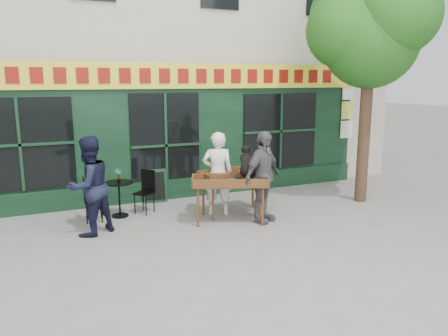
# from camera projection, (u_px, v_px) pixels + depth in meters

# --- Properties ---
(ground) EXTENTS (80.00, 80.00, 0.00)m
(ground) POSITION_uv_depth(u_px,v_px,m) (200.00, 227.00, 8.75)
(ground) COLOR slate
(ground) RESTS_ON ground
(building) EXTENTS (14.00, 7.26, 10.00)m
(building) POSITION_uv_depth(u_px,v_px,m) (129.00, 10.00, 13.13)
(building) COLOR beige
(building) RESTS_ON ground
(street_tree) EXTENTS (3.05, 2.90, 5.60)m
(street_tree) POSITION_uv_depth(u_px,v_px,m) (371.00, 26.00, 9.94)
(street_tree) COLOR #382619
(street_tree) RESTS_ON ground
(book_cart_center) EXTENTS (1.62, 1.11, 0.99)m
(book_cart_center) POSITION_uv_depth(u_px,v_px,m) (230.00, 184.00, 8.87)
(book_cart_center) COLOR brown
(book_cart_center) RESTS_ON ground
(dog) EXTENTS (0.53, 0.68, 0.60)m
(dog) POSITION_uv_depth(u_px,v_px,m) (247.00, 161.00, 8.87)
(dog) COLOR black
(dog) RESTS_ON book_cart_center
(woman) EXTENTS (0.78, 0.64, 1.83)m
(woman) POSITION_uv_depth(u_px,v_px,m) (218.00, 174.00, 9.44)
(woman) COLOR white
(woman) RESTS_ON ground
(book_cart_right) EXTENTS (1.56, 0.80, 0.99)m
(book_cart_right) POSITION_uv_depth(u_px,v_px,m) (234.00, 177.00, 9.53)
(book_cart_right) COLOR brown
(book_cart_right) RESTS_ON ground
(man_right) EXTENTS (1.20, 0.92, 1.90)m
(man_right) POSITION_uv_depth(u_px,v_px,m) (263.00, 177.00, 8.95)
(man_right) COLOR #515155
(man_right) RESTS_ON ground
(bistro_table) EXTENTS (0.60, 0.60, 0.76)m
(bistro_table) POSITION_uv_depth(u_px,v_px,m) (119.00, 192.00, 9.35)
(bistro_table) COLOR black
(bistro_table) RESTS_ON ground
(bistro_chair_left) EXTENTS (0.39, 0.39, 0.95)m
(bistro_chair_left) POSITION_uv_depth(u_px,v_px,m) (89.00, 196.00, 9.02)
(bistro_chair_left) COLOR black
(bistro_chair_left) RESTS_ON ground
(bistro_chair_right) EXTENTS (0.51, 0.51, 0.95)m
(bistro_chair_right) POSITION_uv_depth(u_px,v_px,m) (146.00, 188.00, 9.69)
(bistro_chair_right) COLOR black
(bistro_chair_right) RESTS_ON ground
(potted_plant) EXTENTS (0.17, 0.13, 0.29)m
(potted_plant) POSITION_uv_depth(u_px,v_px,m) (118.00, 175.00, 9.28)
(potted_plant) COLOR gray
(potted_plant) RESTS_ON bistro_table
(man_left) EXTENTS (1.16, 1.08, 1.89)m
(man_left) POSITION_uv_depth(u_px,v_px,m) (89.00, 186.00, 8.19)
(man_left) COLOR black
(man_left) RESTS_ON ground
(chalkboard) EXTENTS (0.57, 0.24, 0.79)m
(chalkboard) POSITION_uv_depth(u_px,v_px,m) (155.00, 186.00, 10.51)
(chalkboard) COLOR black
(chalkboard) RESTS_ON ground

